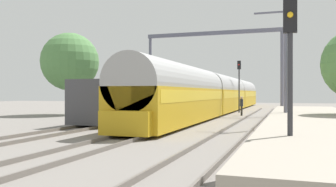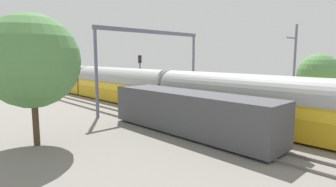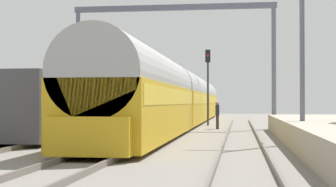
# 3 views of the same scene
# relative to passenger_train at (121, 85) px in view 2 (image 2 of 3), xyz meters

# --- Properties ---
(ground) EXTENTS (120.00, 120.00, 0.00)m
(ground) POSITION_rel_passenger_train_xyz_m (0.00, -21.97, -1.97)
(ground) COLOR gray
(track_far_west) EXTENTS (1.52, 60.00, 0.16)m
(track_far_west) POSITION_rel_passenger_train_xyz_m (-4.26, -21.97, -1.89)
(track_far_west) COLOR #6A635B
(track_far_west) RESTS_ON ground
(track_west) EXTENTS (1.52, 60.00, 0.16)m
(track_west) POSITION_rel_passenger_train_xyz_m (0.00, -21.97, -1.89)
(track_west) COLOR #6A635B
(track_west) RESTS_ON ground
(platform) EXTENTS (4.40, 28.00, 0.90)m
(platform) POSITION_rel_passenger_train_xyz_m (8.08, -19.97, -1.52)
(platform) COLOR #A39989
(platform) RESTS_ON ground
(passenger_train) EXTENTS (2.93, 49.20, 3.82)m
(passenger_train) POSITION_rel_passenger_train_xyz_m (0.00, 0.00, 0.00)
(passenger_train) COLOR gold
(passenger_train) RESTS_ON ground
(freight_car) EXTENTS (2.80, 13.00, 2.70)m
(freight_car) POSITION_rel_passenger_train_xyz_m (-4.26, -14.36, -0.50)
(freight_car) COLOR #47474C
(freight_car) RESTS_ON ground
(person_crossing) EXTENTS (0.25, 0.40, 1.73)m
(person_crossing) POSITION_rel_passenger_train_xyz_m (2.80, -6.13, -0.94)
(person_crossing) COLOR #2B2B2B
(person_crossing) RESTS_ON ground
(railway_signal_far) EXTENTS (0.36, 0.30, 5.41)m
(railway_signal_far) POSITION_rel_passenger_train_xyz_m (1.92, -1.08, 1.47)
(railway_signal_far) COLOR #2D2D33
(railway_signal_far) RESTS_ON ground
(catenary_gantry) EXTENTS (12.93, 0.28, 7.86)m
(catenary_gantry) POSITION_rel_passenger_train_xyz_m (0.00, -5.58, 3.69)
(catenary_gantry) COLOR slate
(catenary_gantry) RESTS_ON ground
(catenary_pole_east_mid) EXTENTS (1.90, 0.20, 8.00)m
(catenary_pole_east_mid) POSITION_rel_passenger_train_xyz_m (6.62, -16.91, 2.18)
(catenary_pole_east_mid) COLOR slate
(catenary_pole_east_mid) RESTS_ON ground
(tree_west_background) EXTENTS (5.41, 5.41, 7.70)m
(tree_west_background) POSITION_rel_passenger_train_xyz_m (-12.69, -9.89, 3.01)
(tree_west_background) COLOR #4C3826
(tree_west_background) RESTS_ON ground
(tree_east_background) EXTENTS (3.90, 3.90, 5.54)m
(tree_east_background) POSITION_rel_passenger_train_xyz_m (10.40, -17.70, 1.61)
(tree_east_background) COLOR #4C3826
(tree_east_background) RESTS_ON ground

